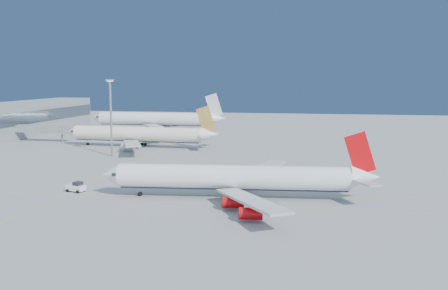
% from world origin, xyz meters
% --- Properties ---
extents(ground, '(500.00, 500.00, 0.00)m').
position_xyz_m(ground, '(0.00, 0.00, 0.00)').
color(ground, slate).
rests_on(ground, ground).
extents(terminal, '(18.40, 110.00, 15.00)m').
position_xyz_m(terminal, '(-114.93, 85.00, 7.51)').
color(terminal, gray).
rests_on(terminal, ground).
extents(jet_bridge, '(23.60, 3.60, 6.90)m').
position_xyz_m(jet_bridge, '(-93.11, 72.00, 5.17)').
color(jet_bridge, gray).
rests_on(jet_bridge, ground).
extents(taxiway_lines, '(118.86, 140.00, 0.02)m').
position_xyz_m(taxiway_lines, '(-14.71, 6.34, 0.01)').
color(taxiway_lines, '#CF9E0B').
rests_on(taxiway_lines, ground).
extents(airliner_virgin, '(60.38, 54.01, 14.89)m').
position_xyz_m(airliner_virgin, '(-0.96, -8.42, 4.49)').
color(airliner_virgin, white).
rests_on(airliner_virgin, ground).
extents(airliner_etihad, '(61.08, 56.41, 15.95)m').
position_xyz_m(airliner_etihad, '(-49.62, 63.62, 4.85)').
color(airliner_etihad, beige).
rests_on(airliner_etihad, ground).
extents(airliner_third, '(68.74, 63.62, 18.50)m').
position_xyz_m(airliner_third, '(-62.23, 122.06, 5.60)').
color(airliner_third, white).
rests_on(airliner_third, ground).
extents(pushback_tug, '(4.62, 3.41, 2.38)m').
position_xyz_m(pushback_tug, '(-38.45, -9.20, 1.11)').
color(pushback_tug, white).
rests_on(pushback_tug, ground).
extents(light_mast, '(2.20, 2.20, 25.42)m').
position_xyz_m(light_mast, '(-51.21, 40.92, 15.00)').
color(light_mast, gray).
rests_on(light_mast, ground).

